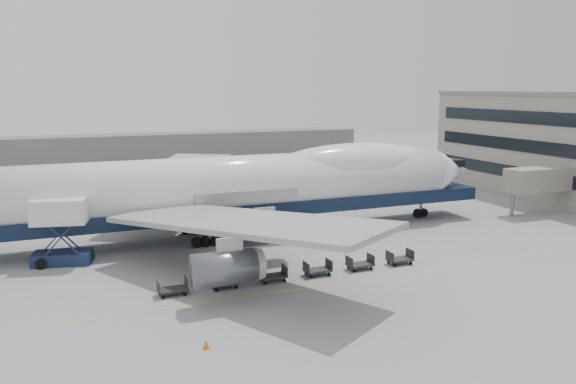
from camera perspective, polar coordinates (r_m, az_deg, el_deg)
name	(u,v)px	position (r m, az deg, el deg)	size (l,w,h in m)	color
ground	(267,268)	(51.18, -2.12, -7.77)	(260.00, 260.00, 0.00)	gray
apron_line	(293,290)	(45.90, 0.50, -9.94)	(60.00, 0.15, 0.01)	gold
hangar	(97,153)	(116.55, -18.84, 3.76)	(110.00, 8.00, 7.00)	slate
airliner	(235,186)	(61.10, -5.45, 0.64)	(67.00, 55.30, 19.98)	white
catering_truck	(60,228)	(55.64, -22.11, -3.36)	(5.61, 4.40, 6.14)	#172446
traffic_cone	(206,344)	(36.62, -8.32, -15.06)	(0.43, 0.43, 0.63)	orange
dolly_0	(173,289)	(45.63, -11.65, -9.59)	(2.30, 1.35, 1.30)	#2D2D30
dolly_1	(224,282)	(46.49, -6.50, -9.05)	(2.30, 1.35, 1.30)	#2D2D30
dolly_2	(272,275)	(47.72, -1.59, -8.46)	(2.30, 1.35, 1.30)	#2D2D30
dolly_3	(318,269)	(49.27, 3.02, -7.86)	(2.30, 1.35, 1.30)	#2D2D30
dolly_4	(360,264)	(51.12, 7.32, -7.24)	(2.30, 1.35, 1.30)	#2D2D30
dolly_5	(400,258)	(53.23, 11.29, -6.64)	(2.30, 1.35, 1.30)	#2D2D30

